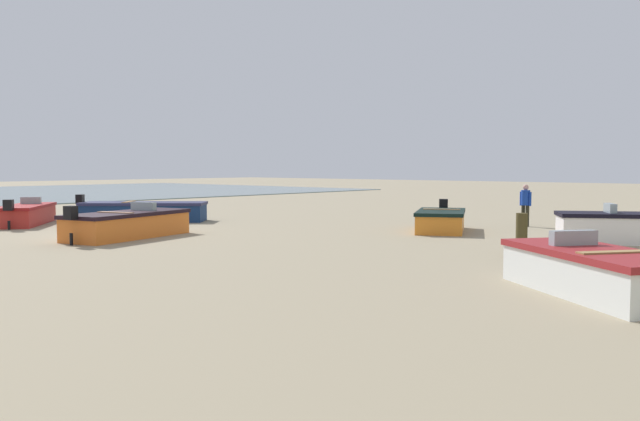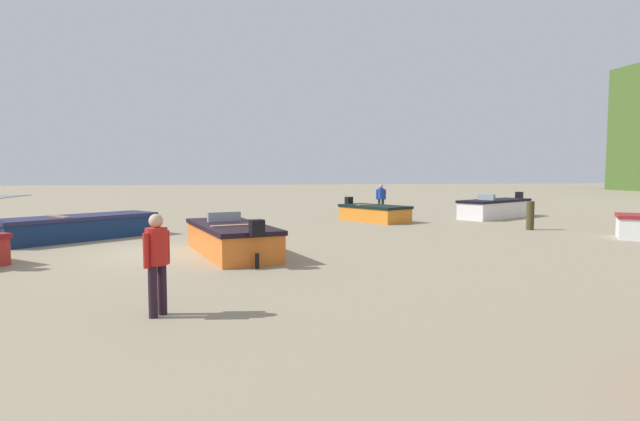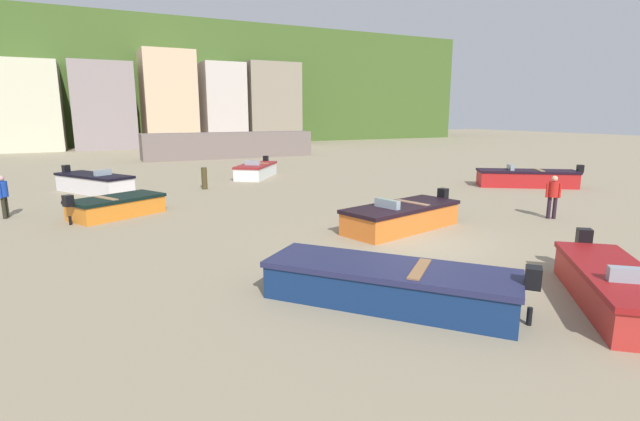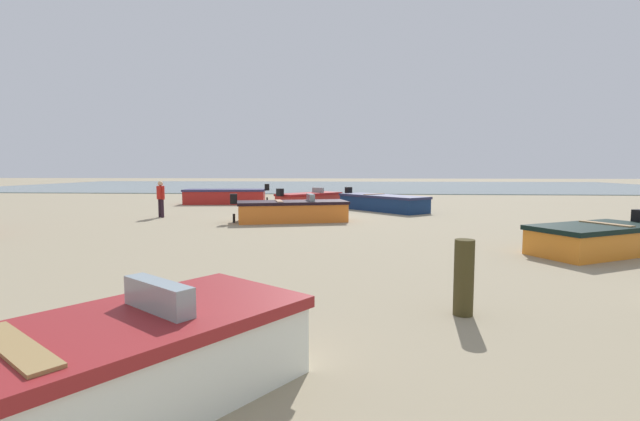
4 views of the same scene
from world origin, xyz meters
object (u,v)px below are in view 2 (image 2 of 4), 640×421
boat_white_5 (495,208)px  beach_walker_distant (157,256)px  boat_orange_2 (374,213)px  boat_orange_7 (231,239)px  mooring_post_near_water (530,216)px  beach_walker_foreground (381,197)px  boat_navy_4 (78,227)px

boat_white_5 → beach_walker_distant: 20.74m
boat_orange_2 → boat_white_5: size_ratio=0.80×
boat_orange_2 → boat_orange_7: 10.78m
boat_white_5 → mooring_post_near_water: bearing=134.4°
boat_orange_2 → boat_orange_7: boat_orange_7 is taller
boat_orange_7 → beach_walker_foreground: beach_walker_foreground is taller
boat_navy_4 → beach_walker_foreground: (-8.34, 13.08, 0.54)m
boat_navy_4 → beach_walker_foreground: size_ratio=3.05×
beach_walker_foreground → boat_navy_4: bearing=47.6°
mooring_post_near_water → boat_white_5: bearing=165.7°
boat_orange_2 → mooring_post_near_water: bearing=110.4°
boat_orange_2 → boat_white_5: bearing=157.8°
mooring_post_near_water → boat_orange_7: bearing=-70.6°
beach_walker_foreground → beach_walker_distant: size_ratio=1.00×
boat_navy_4 → boat_white_5: bearing=65.2°
beach_walker_foreground → mooring_post_near_water: bearing=128.8°
boat_white_5 → beach_walker_distant: (15.24, -14.05, 0.48)m
boat_white_5 → mooring_post_near_water: (5.16, -1.31, 0.09)m
boat_orange_2 → mooring_post_near_water: mooring_post_near_water is taller
boat_white_5 → beach_walker_foreground: beach_walker_foreground is taller
boat_navy_4 → beach_walker_distant: 10.79m
boat_navy_4 → mooring_post_near_water: size_ratio=4.37×
boat_orange_2 → beach_walker_foreground: bearing=-139.1°
boat_navy_4 → boat_orange_7: bearing=10.8°
boat_white_5 → boat_orange_7: bearing=94.3°
boat_white_5 → beach_walker_foreground: bearing=26.6°
boat_white_5 → beach_walker_foreground: (-3.11, -4.95, 0.48)m
boat_navy_4 → boat_orange_7: (4.01, 5.11, 0.02)m
beach_walker_distant → boat_orange_7: bearing=26.5°
beach_walker_distant → mooring_post_near_water: bearing=-14.5°
boat_orange_2 → boat_orange_7: bearing=24.6°
boat_orange_7 → mooring_post_near_water: size_ratio=4.27×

